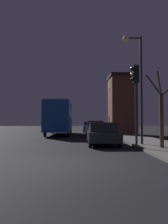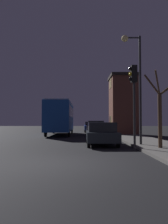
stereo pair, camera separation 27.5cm
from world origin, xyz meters
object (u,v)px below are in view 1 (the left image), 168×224
(streetlamp, at_px, (136,71))
(bare_tree, at_px, (162,111))
(car_mid_lane, at_px, (95,128))
(car_far_lane, at_px, (90,127))
(car_near_lane, at_px, (103,133))
(traffic_light, at_px, (135,89))
(bus, at_px, (60,115))

(streetlamp, distance_m, bare_tree, 3.14)
(car_mid_lane, xyz_separation_m, car_far_lane, (-0.16, 7.53, -0.05))
(bare_tree, bearing_deg, car_mid_lane, 103.42)
(streetlamp, distance_m, car_near_lane, 4.33)
(traffic_light, distance_m, bare_tree, 1.79)
(car_near_lane, bearing_deg, car_mid_lane, 89.21)
(bus, height_order, car_far_lane, bus)
(traffic_light, relative_size, car_far_lane, 0.94)
(traffic_light, height_order, car_far_lane, traffic_light)
(car_mid_lane, bearing_deg, bare_tree, -76.58)
(streetlamp, xyz_separation_m, car_near_lane, (-1.95, 0.77, -3.79))
(car_far_lane, bearing_deg, traffic_light, -85.43)
(car_far_lane, bearing_deg, streetlamp, -83.42)
(bus, bearing_deg, car_near_lane, -70.74)
(car_near_lane, relative_size, car_far_lane, 0.80)
(car_near_lane, bearing_deg, car_far_lane, 90.14)
(streetlamp, height_order, traffic_light, streetlamp)
(bus, distance_m, car_near_lane, 11.17)
(car_mid_lane, bearing_deg, streetlamp, -79.39)
(car_near_lane, height_order, car_mid_lane, car_mid_lane)
(traffic_light, bearing_deg, streetlamp, 73.80)
(bare_tree, xyz_separation_m, car_mid_lane, (-2.73, 11.45, -1.22))
(bare_tree, relative_size, bus, 0.43)
(car_mid_lane, bearing_deg, traffic_light, -83.26)
(bare_tree, xyz_separation_m, bus, (-6.51, 12.92, 0.09))
(car_near_lane, distance_m, car_far_lane, 16.53)
(traffic_light, distance_m, bus, 13.90)
(streetlamp, distance_m, car_mid_lane, 10.60)
(bus, xyz_separation_m, car_far_lane, (3.61, 6.07, -1.37))
(bare_tree, height_order, car_mid_lane, bare_tree)
(traffic_light, height_order, car_near_lane, traffic_light)
(traffic_light, bearing_deg, car_near_lane, 121.28)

